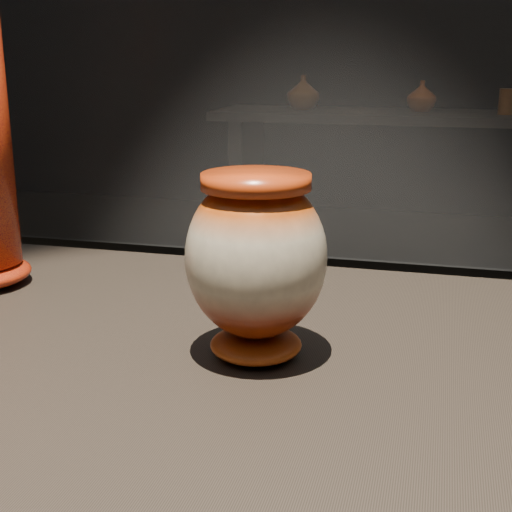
{
  "coord_description": "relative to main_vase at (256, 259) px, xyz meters",
  "views": [
    {
      "loc": [
        0.25,
        -0.66,
        1.22
      ],
      "look_at": [
        0.07,
        0.04,
        1.01
      ],
      "focal_mm": 50.0,
      "sensor_mm": 36.0,
      "label": 1
    }
  ],
  "objects": [
    {
      "name": "back_vase_mid",
      "position": [
        0.05,
        3.47,
        -0.03
      ],
      "size": [
        0.23,
        0.23,
        0.17
      ],
      "primitive_type": "imported",
      "rotation": [
        0.0,
        0.0,
        2.23
      ],
      "color": "maroon",
      "rests_on": "back_shelf"
    },
    {
      "name": "back_vase_left",
      "position": [
        -0.61,
        3.42,
        -0.01
      ],
      "size": [
        0.21,
        0.21,
        0.19
      ],
      "primitive_type": "imported",
      "rotation": [
        0.0,
        0.0,
        4.57
      ],
      "color": "#983C16",
      "rests_on": "back_shelf"
    },
    {
      "name": "main_vase",
      "position": [
        0.0,
        0.0,
        0.0
      ],
      "size": [
        0.19,
        0.19,
        0.2
      ],
      "rotation": [
        0.0,
        0.0,
        -0.27
      ],
      "color": "maroon",
      "rests_on": "display_plinth"
    },
    {
      "name": "back_shelf",
      "position": [
        -0.11,
        3.43,
        -0.37
      ],
      "size": [
        2.0,
        0.6,
        0.9
      ],
      "color": "black",
      "rests_on": "ground"
    },
    {
      "name": "back_vase_right",
      "position": [
        0.49,
        3.38,
        -0.04
      ],
      "size": [
        0.08,
        0.08,
        0.14
      ],
      "primitive_type": "cylinder",
      "color": "#983C16",
      "rests_on": "back_shelf"
    }
  ]
}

